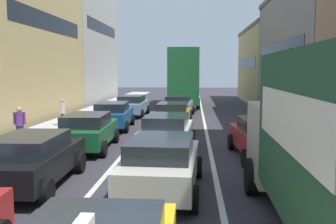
# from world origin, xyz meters

# --- Properties ---
(sidewalk_left) EXTENTS (2.60, 64.00, 0.14)m
(sidewalk_left) POSITION_xyz_m (-6.70, 20.00, 0.07)
(sidewalk_left) COLOR #BCBCBC
(sidewalk_left) RESTS_ON ground
(lane_stripe_left) EXTENTS (0.16, 60.00, 0.01)m
(lane_stripe_left) POSITION_xyz_m (-1.70, 20.00, 0.01)
(lane_stripe_left) COLOR silver
(lane_stripe_left) RESTS_ON ground
(lane_stripe_right) EXTENTS (0.16, 60.00, 0.01)m
(lane_stripe_right) POSITION_xyz_m (1.70, 20.00, 0.01)
(lane_stripe_right) COLOR silver
(lane_stripe_right) RESTS_ON ground
(building_row_left) EXTENTS (7.20, 43.90, 14.17)m
(building_row_left) POSITION_xyz_m (-12.00, 24.81, 5.96)
(building_row_left) COLOR gray
(building_row_left) RESTS_ON ground
(sedan_centre_lane_second) EXTENTS (2.22, 4.38, 1.49)m
(sedan_centre_lane_second) POSITION_xyz_m (0.18, 6.89, 0.80)
(sedan_centre_lane_second) COLOR beige
(sedan_centre_lane_second) RESTS_ON ground
(wagon_left_lane_second) EXTENTS (2.14, 4.34, 1.49)m
(wagon_left_lane_second) POSITION_xyz_m (-3.47, 7.10, 0.80)
(wagon_left_lane_second) COLOR black
(wagon_left_lane_second) RESTS_ON ground
(hatchback_centre_lane_third) EXTENTS (2.26, 4.39, 1.49)m
(hatchback_centre_lane_third) POSITION_xyz_m (-0.04, 12.05, 0.80)
(hatchback_centre_lane_third) COLOR silver
(hatchback_centre_lane_third) RESTS_ON ground
(sedan_left_lane_third) EXTENTS (2.21, 4.37, 1.49)m
(sedan_left_lane_third) POSITION_xyz_m (-3.33, 12.15, 0.80)
(sedan_left_lane_third) COLOR #19592D
(sedan_left_lane_third) RESTS_ON ground
(coupe_centre_lane_fourth) EXTENTS (2.14, 4.34, 1.49)m
(coupe_centre_lane_fourth) POSITION_xyz_m (-0.13, 17.78, 0.80)
(coupe_centre_lane_fourth) COLOR #B29319
(coupe_centre_lane_fourth) RESTS_ON ground
(sedan_left_lane_fourth) EXTENTS (2.23, 4.38, 1.49)m
(sedan_left_lane_fourth) POSITION_xyz_m (-3.48, 17.75, 0.80)
(sedan_left_lane_fourth) COLOR #194C8C
(sedan_left_lane_fourth) RESTS_ON ground
(sedan_centre_lane_fifth) EXTENTS (2.27, 4.40, 1.49)m
(sedan_centre_lane_fifth) POSITION_xyz_m (-0.05, 23.64, 0.80)
(sedan_centre_lane_fifth) COLOR gray
(sedan_centre_lane_fifth) RESTS_ON ground
(sedan_left_lane_fifth) EXTENTS (2.12, 4.33, 1.49)m
(sedan_left_lane_fifth) POSITION_xyz_m (-3.36, 23.67, 0.80)
(sedan_left_lane_fifth) COLOR #759EB7
(sedan_left_lane_fifth) RESTS_ON ground
(sedan_right_lane_behind_truck) EXTENTS (2.30, 4.41, 1.49)m
(sedan_right_lane_behind_truck) POSITION_xyz_m (3.59, 11.06, 0.80)
(sedan_right_lane_behind_truck) COLOR #A51E1E
(sedan_right_lane_behind_truck) RESTS_ON ground
(bus_mid_queue_primary) EXTENTS (3.06, 10.58, 5.06)m
(bus_mid_queue_primary) POSITION_xyz_m (0.03, 31.77, 2.83)
(bus_mid_queue_primary) COLOR #1E6033
(bus_mid_queue_primary) RESTS_ON ground
(pedestrian_near_kerb) EXTENTS (0.34, 0.51, 1.66)m
(pedestrian_near_kerb) POSITION_xyz_m (-6.42, 17.92, 0.95)
(pedestrian_near_kerb) COLOR #262D47
(pedestrian_near_kerb) RESTS_ON ground
(pedestrian_mid_sidewalk) EXTENTS (0.54, 0.34, 1.66)m
(pedestrian_mid_sidewalk) POSITION_xyz_m (-6.66, 13.13, 0.95)
(pedestrian_mid_sidewalk) COLOR #262D47
(pedestrian_mid_sidewalk) RESTS_ON ground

